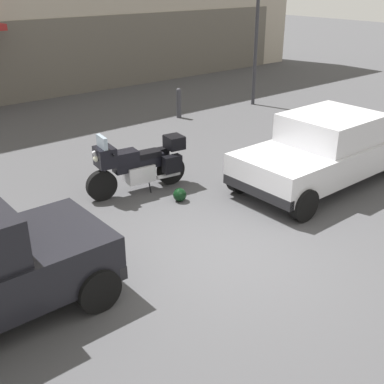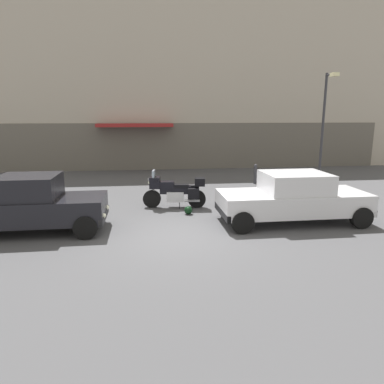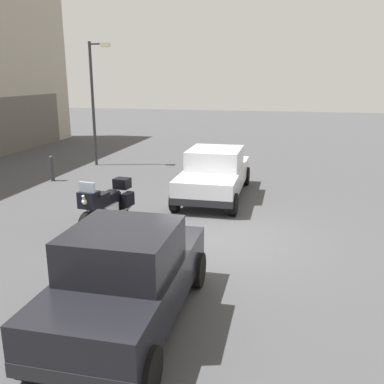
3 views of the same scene
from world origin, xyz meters
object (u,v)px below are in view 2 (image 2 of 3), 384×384
(helmet, at_px, (188,210))
(bollard_curbside, at_px, (255,173))
(car_hatchback_near, at_px, (35,205))
(streetlamp_curbside, at_px, (325,119))
(car_sedan_far, at_px, (293,198))
(motorcycle, at_px, (176,191))

(helmet, relative_size, bollard_curbside, 0.29)
(car_hatchback_near, height_order, streetlamp_curbside, streetlamp_curbside)
(car_sedan_far, xyz_separation_m, bollard_curbside, (0.74, 6.27, -0.27))
(helmet, relative_size, car_hatchback_near, 0.07)
(car_sedan_far, bearing_deg, motorcycle, 146.85)
(motorcycle, bearing_deg, car_hatchback_near, 35.50)
(motorcycle, relative_size, bollard_curbside, 2.35)
(streetlamp_curbside, bearing_deg, car_sedan_far, -123.48)
(car_hatchback_near, height_order, car_sedan_far, car_hatchback_near)
(motorcycle, distance_m, streetlamp_curbside, 8.54)
(helmet, relative_size, car_sedan_far, 0.06)
(car_hatchback_near, bearing_deg, car_sedan_far, -0.42)
(motorcycle, height_order, streetlamp_curbside, streetlamp_curbside)
(motorcycle, relative_size, streetlamp_curbside, 0.44)
(helmet, distance_m, car_sedan_far, 3.42)
(motorcycle, xyz_separation_m, streetlamp_curbside, (7.32, 3.63, 2.49))
(helmet, height_order, car_hatchback_near, car_hatchback_near)
(motorcycle, xyz_separation_m, car_hatchback_near, (-4.16, -2.22, 0.19))
(streetlamp_curbside, xyz_separation_m, bollard_curbside, (-3.12, 0.42, -2.61))
(motorcycle, distance_m, bollard_curbside, 5.83)
(helmet, bearing_deg, car_hatchback_near, -164.14)
(bollard_curbside, bearing_deg, streetlamp_curbside, -7.66)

